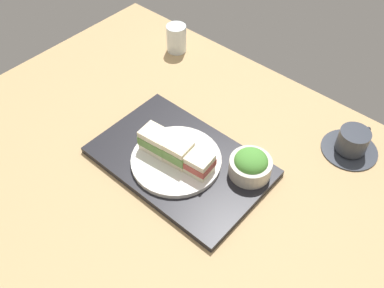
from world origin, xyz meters
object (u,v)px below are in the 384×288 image
(salad_bowl, at_px, (251,165))
(coffee_cup, at_px, (352,143))
(drinking_glass, at_px, (176,38))
(sandwich_near, at_px, (156,141))
(sandwich_plate, at_px, (176,160))
(sandwich_far, at_px, (196,162))
(sandwich_middle, at_px, (176,151))

(salad_bowl, distance_m, coffee_cup, 0.29)
(drinking_glass, bearing_deg, sandwich_near, -53.47)
(sandwich_plate, relative_size, sandwich_far, 2.69)
(coffee_cup, bearing_deg, salad_bowl, -120.50)
(sandwich_plate, height_order, sandwich_middle, sandwich_middle)
(sandwich_middle, height_order, coffee_cup, sandwich_middle)
(sandwich_plate, distance_m, salad_bowl, 0.19)
(salad_bowl, height_order, coffee_cup, salad_bowl)
(sandwich_near, height_order, sandwich_far, sandwich_near)
(sandwich_plate, bearing_deg, salad_bowl, 30.25)
(sandwich_near, height_order, coffee_cup, sandwich_near)
(salad_bowl, relative_size, coffee_cup, 0.71)
(sandwich_far, height_order, coffee_cup, sandwich_far)
(sandwich_middle, relative_size, sandwich_far, 1.04)
(salad_bowl, bearing_deg, sandwich_far, -139.79)
(sandwich_far, distance_m, salad_bowl, 0.13)
(sandwich_plate, relative_size, sandwich_middle, 2.59)
(sandwich_near, height_order, salad_bowl, sandwich_near)
(sandwich_middle, xyz_separation_m, sandwich_far, (0.06, 0.01, -0.00))
(sandwich_far, relative_size, drinking_glass, 0.93)
(salad_bowl, xyz_separation_m, drinking_glass, (-0.50, 0.28, -0.00))
(sandwich_plate, bearing_deg, sandwich_far, 8.06)
(sandwich_plate, height_order, sandwich_far, sandwich_far)
(sandwich_far, bearing_deg, sandwich_plate, -171.94)
(salad_bowl, bearing_deg, sandwich_middle, -149.75)
(sandwich_near, relative_size, sandwich_middle, 0.95)
(sandwich_middle, height_order, salad_bowl, sandwich_middle)
(sandwich_middle, distance_m, sandwich_far, 0.06)
(drinking_glass, bearing_deg, coffee_cup, -2.61)
(salad_bowl, bearing_deg, drinking_glass, 150.90)
(sandwich_far, relative_size, salad_bowl, 0.81)
(sandwich_middle, bearing_deg, sandwich_near, -171.94)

